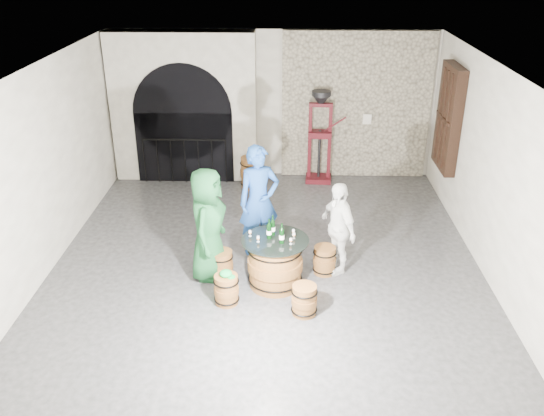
{
  "coord_description": "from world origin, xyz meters",
  "views": [
    {
      "loc": [
        0.32,
        -8.29,
        4.91
      ],
      "look_at": [
        0.09,
        -0.11,
        1.05
      ],
      "focal_mm": 38.0,
      "sensor_mm": 36.0,
      "label": 1
    }
  ],
  "objects_px": {
    "barrel_stool_right": "(325,260)",
    "barrel_stool_near_right": "(304,300)",
    "barrel_stool_near_left": "(226,289)",
    "wine_bottle_left": "(269,230)",
    "corking_press": "(320,130)",
    "wine_bottle_center": "(282,235)",
    "wine_bottle_right": "(273,227)",
    "person_blue": "(259,201)",
    "barrel_table": "(275,263)",
    "barrel_stool_far": "(262,245)",
    "barrel_stool_left": "(222,265)",
    "person_green": "(208,225)",
    "person_white": "(338,228)",
    "side_barrel": "(252,173)"
  },
  "relations": [
    {
      "from": "barrel_stool_far",
      "to": "barrel_stool_left",
      "type": "bearing_deg",
      "value": -133.6
    },
    {
      "from": "side_barrel",
      "to": "barrel_stool_far",
      "type": "bearing_deg",
      "value": -83.45
    },
    {
      "from": "barrel_stool_near_left",
      "to": "wine_bottle_left",
      "type": "relative_size",
      "value": 1.43
    },
    {
      "from": "barrel_table",
      "to": "barrel_stool_right",
      "type": "distance_m",
      "value": 0.89
    },
    {
      "from": "person_blue",
      "to": "barrel_stool_right",
      "type": "bearing_deg",
      "value": -52.45
    },
    {
      "from": "wine_bottle_left",
      "to": "corking_press",
      "type": "distance_m",
      "value": 4.32
    },
    {
      "from": "barrel_stool_near_left",
      "to": "person_blue",
      "type": "distance_m",
      "value": 1.77
    },
    {
      "from": "barrel_table",
      "to": "wine_bottle_left",
      "type": "bearing_deg",
      "value": 152.84
    },
    {
      "from": "person_blue",
      "to": "barrel_stool_near_right",
      "type": "bearing_deg",
      "value": -88.63
    },
    {
      "from": "side_barrel",
      "to": "corking_press",
      "type": "height_order",
      "value": "corking_press"
    },
    {
      "from": "barrel_table",
      "to": "barrel_stool_far",
      "type": "relative_size",
      "value": 2.22
    },
    {
      "from": "side_barrel",
      "to": "corking_press",
      "type": "bearing_deg",
      "value": 15.19
    },
    {
      "from": "barrel_stool_near_right",
      "to": "person_green",
      "type": "bearing_deg",
      "value": 146.05
    },
    {
      "from": "person_white",
      "to": "corking_press",
      "type": "relative_size",
      "value": 0.76
    },
    {
      "from": "wine_bottle_right",
      "to": "barrel_stool_near_right",
      "type": "bearing_deg",
      "value": -62.65
    },
    {
      "from": "barrel_stool_far",
      "to": "wine_bottle_left",
      "type": "xyz_separation_m",
      "value": [
        0.14,
        -0.79,
        0.69
      ]
    },
    {
      "from": "wine_bottle_right",
      "to": "barrel_stool_near_left",
      "type": "bearing_deg",
      "value": -134.43
    },
    {
      "from": "barrel_stool_near_left",
      "to": "barrel_stool_near_right",
      "type": "bearing_deg",
      "value": -11.99
    },
    {
      "from": "barrel_stool_near_left",
      "to": "wine_bottle_left",
      "type": "distance_m",
      "value": 1.08
    },
    {
      "from": "barrel_stool_right",
      "to": "wine_bottle_center",
      "type": "bearing_deg",
      "value": -145.43
    },
    {
      "from": "barrel_stool_left",
      "to": "wine_bottle_left",
      "type": "relative_size",
      "value": 1.43
    },
    {
      "from": "person_blue",
      "to": "wine_bottle_right",
      "type": "relative_size",
      "value": 5.87
    },
    {
      "from": "barrel_stool_near_left",
      "to": "corking_press",
      "type": "xyz_separation_m",
      "value": [
        1.57,
        4.76,
        0.95
      ]
    },
    {
      "from": "person_white",
      "to": "barrel_stool_right",
      "type": "bearing_deg",
      "value": -91.57
    },
    {
      "from": "wine_bottle_right",
      "to": "barrel_stool_right",
      "type": "bearing_deg",
      "value": 14.5
    },
    {
      "from": "barrel_table",
      "to": "side_barrel",
      "type": "bearing_deg",
      "value": 98.57
    },
    {
      "from": "wine_bottle_center",
      "to": "side_barrel",
      "type": "height_order",
      "value": "wine_bottle_center"
    },
    {
      "from": "barrel_stool_near_right",
      "to": "person_white",
      "type": "xyz_separation_m",
      "value": [
        0.54,
        1.22,
        0.54
      ]
    },
    {
      "from": "barrel_stool_far",
      "to": "person_green",
      "type": "height_order",
      "value": "person_green"
    },
    {
      "from": "corking_press",
      "to": "barrel_stool_near_left",
      "type": "bearing_deg",
      "value": -104.74
    },
    {
      "from": "barrel_stool_left",
      "to": "person_green",
      "type": "xyz_separation_m",
      "value": [
        -0.19,
        0.04,
        0.68
      ]
    },
    {
      "from": "wine_bottle_center",
      "to": "wine_bottle_right",
      "type": "bearing_deg",
      "value": 118.35
    },
    {
      "from": "barrel_stool_left",
      "to": "barrel_stool_near_right",
      "type": "relative_size",
      "value": 1.0
    },
    {
      "from": "barrel_stool_far",
      "to": "person_blue",
      "type": "distance_m",
      "value": 0.76
    },
    {
      "from": "wine_bottle_left",
      "to": "wine_bottle_center",
      "type": "bearing_deg",
      "value": -37.19
    },
    {
      "from": "barrel_stool_near_right",
      "to": "wine_bottle_left",
      "type": "distance_m",
      "value": 1.18
    },
    {
      "from": "barrel_stool_left",
      "to": "barrel_table",
      "type": "bearing_deg",
      "value": -12.83
    },
    {
      "from": "wine_bottle_left",
      "to": "wine_bottle_right",
      "type": "height_order",
      "value": "same"
    },
    {
      "from": "barrel_stool_left",
      "to": "person_blue",
      "type": "bearing_deg",
      "value": 56.85
    },
    {
      "from": "person_white",
      "to": "barrel_stool_far",
      "type": "bearing_deg",
      "value": -134.13
    },
    {
      "from": "barrel_stool_right",
      "to": "barrel_stool_near_right",
      "type": "bearing_deg",
      "value": -107.3
    },
    {
      "from": "barrel_stool_right",
      "to": "wine_bottle_center",
      "type": "relative_size",
      "value": 1.43
    },
    {
      "from": "person_white",
      "to": "wine_bottle_center",
      "type": "xyz_separation_m",
      "value": [
        -0.88,
        -0.57,
        0.16
      ]
    },
    {
      "from": "wine_bottle_center",
      "to": "wine_bottle_right",
      "type": "xyz_separation_m",
      "value": [
        -0.14,
        0.26,
        0.0
      ]
    },
    {
      "from": "person_white",
      "to": "person_green",
      "type": "bearing_deg",
      "value": -110.6
    },
    {
      "from": "barrel_table",
      "to": "barrel_stool_left",
      "type": "relative_size",
      "value": 2.22
    },
    {
      "from": "wine_bottle_left",
      "to": "wine_bottle_right",
      "type": "xyz_separation_m",
      "value": [
        0.05,
        0.11,
        0.0
      ]
    },
    {
      "from": "person_green",
      "to": "side_barrel",
      "type": "distance_m",
      "value": 3.69
    },
    {
      "from": "wine_bottle_center",
      "to": "wine_bottle_right",
      "type": "height_order",
      "value": "same"
    },
    {
      "from": "wine_bottle_center",
      "to": "barrel_table",
      "type": "bearing_deg",
      "value": 135.44
    }
  ]
}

